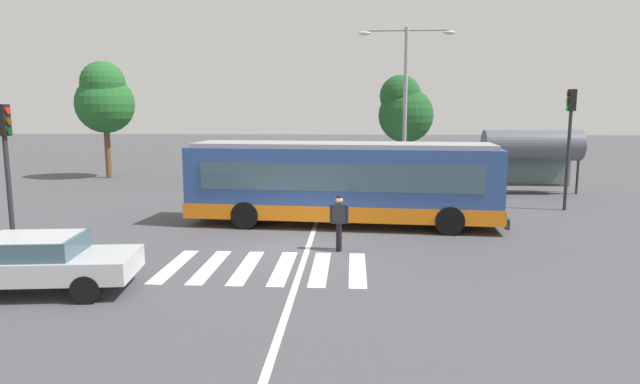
{
  "coord_description": "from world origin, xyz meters",
  "views": [
    {
      "loc": [
        1.72,
        -16.11,
        4.23
      ],
      "look_at": [
        0.52,
        3.17,
        1.3
      ],
      "focal_mm": 30.24,
      "sensor_mm": 36.0,
      "label": 1
    }
  ],
  "objects": [
    {
      "name": "bus_stop_shelter",
      "position": [
        10.76,
        11.88,
        2.42
      ],
      "size": [
        4.84,
        1.54,
        3.25
      ],
      "color": "#28282B",
      "rests_on": "ground_plane"
    },
    {
      "name": "traffic_light_far_corner",
      "position": [
        10.78,
        7.22,
        3.4
      ],
      "size": [
        0.33,
        0.32,
        5.1
      ],
      "color": "#28282B",
      "rests_on": "ground_plane"
    },
    {
      "name": "ground_plane",
      "position": [
        0.0,
        0.0,
        0.0
      ],
      "size": [
        160.0,
        160.0,
        0.0
      ],
      "primitive_type": "plane",
      "color": "#47474C"
    },
    {
      "name": "parked_car_charcoal",
      "position": [
        -3.82,
        16.77,
        0.77
      ],
      "size": [
        1.95,
        4.54,
        1.35
      ],
      "color": "black",
      "rests_on": "ground_plane"
    },
    {
      "name": "parked_car_blue",
      "position": [
        1.61,
        16.79,
        0.77
      ],
      "size": [
        2.06,
        4.59,
        1.35
      ],
      "color": "black",
      "rests_on": "ground_plane"
    },
    {
      "name": "pedestrian_crossing_street",
      "position": [
        1.3,
        -0.11,
        0.97
      ],
      "size": [
        0.58,
        0.4,
        1.72
      ],
      "color": "black",
      "rests_on": "ground_plane"
    },
    {
      "name": "city_transit_bus",
      "position": [
        1.32,
        3.61,
        1.59
      ],
      "size": [
        11.63,
        3.41,
        3.06
      ],
      "color": "black",
      "rests_on": "ground_plane"
    },
    {
      "name": "parked_car_red",
      "position": [
        -6.52,
        16.27,
        0.77
      ],
      "size": [
        2.02,
        4.58,
        1.35
      ],
      "color": "black",
      "rests_on": "ground_plane"
    },
    {
      "name": "twin_arm_street_lamp",
      "position": [
        4.34,
        11.98,
        5.21
      ],
      "size": [
        4.81,
        0.32,
        8.36
      ],
      "color": "#939399",
      "rests_on": "ground_plane"
    },
    {
      "name": "lane_center_line",
      "position": [
        0.33,
        2.0,
        0.0
      ],
      "size": [
        0.16,
        24.0,
        0.01
      ],
      "primitive_type": "cube",
      "color": "silver",
      "rests_on": "ground_plane"
    },
    {
      "name": "parked_car_white",
      "position": [
        4.12,
        16.35,
        0.77
      ],
      "size": [
        1.95,
        4.54,
        1.35
      ],
      "color": "black",
      "rests_on": "ground_plane"
    },
    {
      "name": "foreground_sedan",
      "position": [
        -5.67,
        -4.38,
        0.77
      ],
      "size": [
        4.7,
        2.38,
        1.35
      ],
      "color": "black",
      "rests_on": "ground_plane"
    },
    {
      "name": "background_tree_left",
      "position": [
        -13.72,
        16.83,
        4.98
      ],
      "size": [
        3.59,
        3.59,
        7.23
      ],
      "color": "brown",
      "rests_on": "ground_plane"
    },
    {
      "name": "crosswalk_painted_stripes",
      "position": [
        -0.66,
        -2.06,
        0.0
      ],
      "size": [
        5.48,
        3.22,
        0.01
      ],
      "color": "silver",
      "rests_on": "ground_plane"
    },
    {
      "name": "background_tree_right",
      "position": [
        5.02,
        19.82,
        4.28
      ],
      "size": [
        3.6,
        3.6,
        6.53
      ],
      "color": "brown",
      "rests_on": "ground_plane"
    },
    {
      "name": "traffic_light_near_corner",
      "position": [
        -8.33,
        -1.12,
        2.97
      ],
      "size": [
        0.33,
        0.32,
        4.41
      ],
      "color": "#28282B",
      "rests_on": "ground_plane"
    },
    {
      "name": "parked_car_silver",
      "position": [
        -1.24,
        16.65,
        0.77
      ],
      "size": [
        1.96,
        4.54,
        1.35
      ],
      "color": "black",
      "rests_on": "ground_plane"
    }
  ]
}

